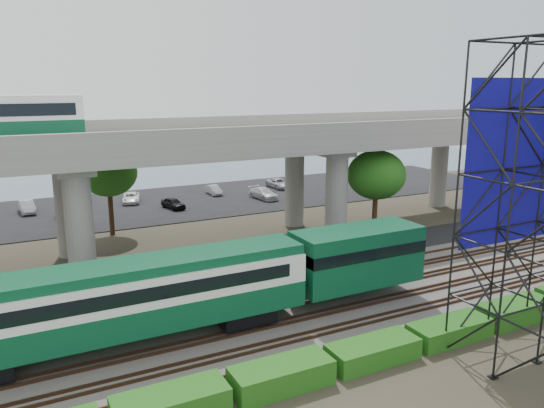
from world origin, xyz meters
TOP-DOWN VIEW (x-y plane):
  - ground at (0.00, 0.00)m, footprint 140.00×140.00m
  - ballast_bed at (0.00, 2.00)m, footprint 90.00×12.00m
  - service_road at (0.00, 10.50)m, footprint 90.00×5.00m
  - parking_lot at (0.00, 34.00)m, footprint 90.00×18.00m
  - harbor_water at (0.00, 56.00)m, footprint 140.00×40.00m
  - rail_tracks at (0.00, 2.00)m, footprint 90.00×9.52m
  - commuter_train at (-7.36, 2.00)m, footprint 29.30×3.06m
  - overpass at (-1.09, 16.00)m, footprint 80.00×12.00m
  - hedge_strip at (1.01, -4.30)m, footprint 34.60×1.80m
  - trees at (-4.67, 16.17)m, footprint 40.94×16.94m
  - parked_cars at (0.79, 33.41)m, footprint 37.14×9.43m

SIDE VIEW (x-z plane):
  - ground at x=0.00m, z-range 0.00..0.00m
  - harbor_water at x=0.00m, z-range 0.00..0.03m
  - service_road at x=0.00m, z-range 0.00..0.08m
  - parking_lot at x=0.00m, z-range 0.00..0.08m
  - ballast_bed at x=0.00m, z-range 0.00..0.20m
  - rail_tracks at x=0.00m, z-range 0.20..0.36m
  - hedge_strip at x=1.01m, z-range -0.04..1.16m
  - parked_cars at x=0.79m, z-range 0.04..1.31m
  - commuter_train at x=-7.36m, z-range 0.73..5.03m
  - trees at x=-4.67m, z-range 1.73..9.42m
  - overpass at x=-1.09m, z-range 2.01..14.41m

